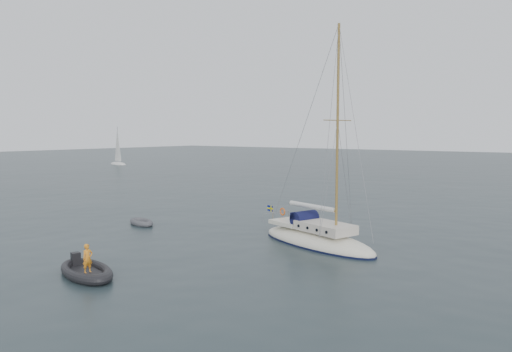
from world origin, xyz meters
The scene contains 5 objects.
ground centered at (0.00, 0.00, 0.00)m, with size 300.00×300.00×0.00m, color black.
sailboat centered at (1.62, 1.25, 0.98)m, with size 9.12×2.73×12.98m.
dinghy centered at (-11.58, -0.58, 0.17)m, with size 2.74×1.24×0.39m.
rib centered at (-3.83, -10.55, 0.25)m, with size 4.20×1.91×1.55m.
distant_yacht_a centered at (-65.77, 40.16, 3.42)m, with size 6.05×3.22×8.01m.
Camera 1 is at (15.71, -23.97, 6.59)m, focal length 35.00 mm.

